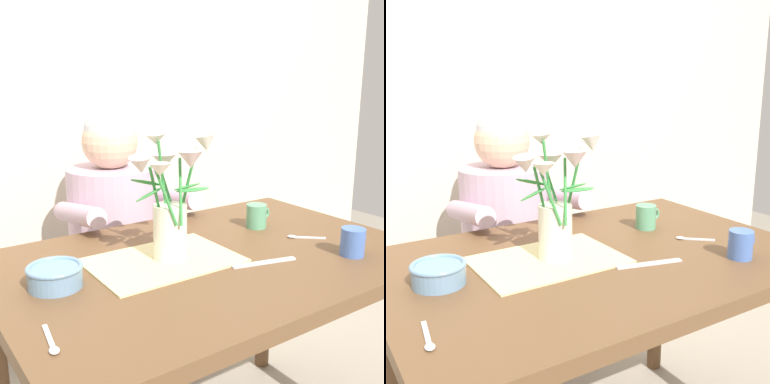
# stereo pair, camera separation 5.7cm
# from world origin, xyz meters

# --- Properties ---
(wood_panel_backdrop) EXTENTS (4.00, 0.10, 2.50)m
(wood_panel_backdrop) POSITION_xyz_m (0.00, 1.05, 1.25)
(wood_panel_backdrop) COLOR beige
(wood_panel_backdrop) RESTS_ON ground_plane
(dining_table) EXTENTS (1.20, 0.80, 0.74)m
(dining_table) POSITION_xyz_m (0.00, 0.00, 0.64)
(dining_table) COLOR brown
(dining_table) RESTS_ON ground_plane
(seated_person) EXTENTS (0.45, 0.47, 1.14)m
(seated_person) POSITION_xyz_m (-0.02, 0.62, 0.56)
(seated_person) COLOR #4C4C56
(seated_person) RESTS_ON ground_plane
(striped_placemat) EXTENTS (0.40, 0.28, 0.00)m
(striped_placemat) POSITION_xyz_m (-0.14, 0.04, 0.74)
(striped_placemat) COLOR beige
(striped_placemat) RESTS_ON dining_table
(flower_vase) EXTENTS (0.28, 0.22, 0.36)m
(flower_vase) POSITION_xyz_m (-0.12, 0.04, 0.91)
(flower_vase) COLOR silver
(flower_vase) RESTS_ON dining_table
(ceramic_bowl) EXTENTS (0.14, 0.14, 0.06)m
(ceramic_bowl) POSITION_xyz_m (-0.44, 0.04, 0.77)
(ceramic_bowl) COLOR #6689A8
(ceramic_bowl) RESTS_ON dining_table
(dinner_knife) EXTENTS (0.19, 0.06, 0.00)m
(dinner_knife) POSITION_xyz_m (0.08, -0.13, 0.74)
(dinner_knife) COLOR silver
(dinner_knife) RESTS_ON dining_table
(coffee_cup) EXTENTS (0.09, 0.07, 0.08)m
(coffee_cup) POSITION_xyz_m (0.33, -0.23, 0.78)
(coffee_cup) COLOR #476BB7
(coffee_cup) RESTS_ON dining_table
(tea_cup) EXTENTS (0.09, 0.07, 0.08)m
(tea_cup) POSITION_xyz_m (0.28, 0.12, 0.78)
(tea_cup) COLOR #569970
(tea_cup) RESTS_ON dining_table
(spoon_0) EXTENTS (0.03, 0.12, 0.01)m
(spoon_0) POSITION_xyz_m (-0.53, -0.20, 0.74)
(spoon_0) COLOR silver
(spoon_0) RESTS_ON dining_table
(spoon_1) EXTENTS (0.10, 0.09, 0.01)m
(spoon_1) POSITION_xyz_m (0.32, -0.04, 0.74)
(spoon_1) COLOR silver
(spoon_1) RESTS_ON dining_table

